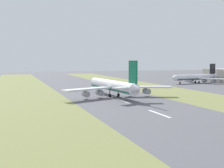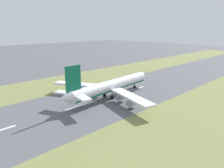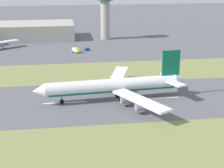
{
  "view_description": "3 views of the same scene",
  "coord_description": "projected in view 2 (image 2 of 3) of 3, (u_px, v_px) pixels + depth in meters",
  "views": [
    {
      "loc": [
        -53.67,
        -164.46,
        20.38
      ],
      "look_at": [
        0.73,
        1.54,
        7.0
      ],
      "focal_mm": 50.0,
      "sensor_mm": 36.0,
      "label": 1
    },
    {
      "loc": [
        79.28,
        -77.33,
        35.71
      ],
      "look_at": [
        0.73,
        1.54,
        7.0
      ],
      "focal_mm": 35.0,
      "sensor_mm": 36.0,
      "label": 2
    },
    {
      "loc": [
        -147.57,
        23.05,
        54.7
      ],
      "look_at": [
        0.73,
        1.54,
        7.0
      ],
      "focal_mm": 60.0,
      "sensor_mm": 36.0,
      "label": 3
    }
  ],
  "objects": [
    {
      "name": "airplane_main_jet",
      "position": [
        110.0,
        87.0,
        113.79
      ],
      "size": [
        63.91,
        67.22,
        20.2
      ],
      "color": "white",
      "rests_on": "ground"
    },
    {
      "name": "centreline_dash_far",
      "position": [
        135.0,
        89.0,
        130.93
      ],
      "size": [
        1.2,
        18.0,
        0.01
      ],
      "primitive_type": "cube",
      "color": "silver",
      "rests_on": "ground"
    },
    {
      "name": "ground_plane",
      "position": [
        109.0,
        97.0,
        116.15
      ],
      "size": [
        800.0,
        800.0,
        0.0
      ],
      "primitive_type": "plane",
      "color": "#56565B"
    },
    {
      "name": "grass_median_west",
      "position": [
        62.0,
        82.0,
        146.89
      ],
      "size": [
        40.0,
        600.0,
        0.01
      ],
      "primitive_type": "cube",
      "color": "olive",
      "rests_on": "ground"
    },
    {
      "name": "grass_median_east",
      "position": [
        189.0,
        122.0,
        85.4
      ],
      "size": [
        40.0,
        600.0,
        0.01
      ],
      "primitive_type": "cube",
      "color": "olive",
      "rests_on": "ground"
    },
    {
      "name": "centreline_dash_mid",
      "position": [
        81.0,
        105.0,
        103.48
      ],
      "size": [
        1.2,
        18.0,
        0.01
      ],
      "primitive_type": "cube",
      "color": "silver",
      "rests_on": "ground"
    }
  ]
}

